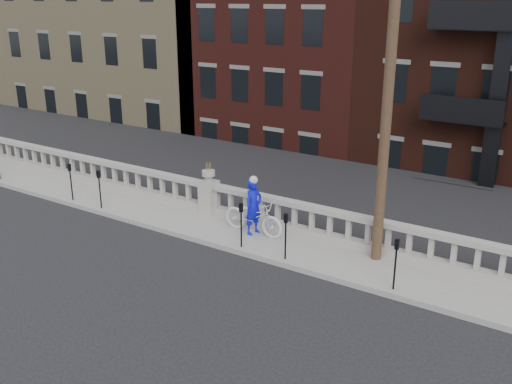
# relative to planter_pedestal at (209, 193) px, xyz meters

# --- Properties ---
(ground) EXTENTS (120.00, 120.00, 0.00)m
(ground) POSITION_rel_planter_pedestal_xyz_m (0.00, -3.95, -0.83)
(ground) COLOR black
(ground) RESTS_ON ground
(sidewalk) EXTENTS (32.00, 2.20, 0.15)m
(sidewalk) POSITION_rel_planter_pedestal_xyz_m (0.00, -0.95, -0.76)
(sidewalk) COLOR gray
(sidewalk) RESTS_ON ground
(balustrade) EXTENTS (28.00, 0.34, 1.03)m
(balustrade) POSITION_rel_planter_pedestal_xyz_m (0.00, 0.00, -0.19)
(balustrade) COLOR gray
(balustrade) RESTS_ON sidewalk
(planter_pedestal) EXTENTS (0.55, 0.55, 1.76)m
(planter_pedestal) POSITION_rel_planter_pedestal_xyz_m (0.00, 0.00, 0.00)
(planter_pedestal) COLOR gray
(planter_pedestal) RESTS_ON sidewalk
(lower_level) EXTENTS (80.00, 44.00, 20.80)m
(lower_level) POSITION_rel_planter_pedestal_xyz_m (0.56, 19.09, 1.80)
(lower_level) COLOR #605E59
(lower_level) RESTS_ON ground
(utility_pole) EXTENTS (1.60, 0.28, 10.00)m
(utility_pole) POSITION_rel_planter_pedestal_xyz_m (6.20, -0.35, 4.41)
(utility_pole) COLOR #422D1E
(utility_pole) RESTS_ON sidewalk
(parking_meter_a) EXTENTS (0.10, 0.09, 1.36)m
(parking_meter_a) POSITION_rel_planter_pedestal_xyz_m (-4.88, -1.80, 0.17)
(parking_meter_a) COLOR black
(parking_meter_a) RESTS_ON sidewalk
(parking_meter_b) EXTENTS (0.10, 0.09, 1.36)m
(parking_meter_b) POSITION_rel_planter_pedestal_xyz_m (-3.38, -1.80, 0.17)
(parking_meter_b) COLOR black
(parking_meter_b) RESTS_ON sidewalk
(parking_meter_c) EXTENTS (0.10, 0.09, 1.36)m
(parking_meter_c) POSITION_rel_planter_pedestal_xyz_m (2.59, -1.80, 0.17)
(parking_meter_c) COLOR black
(parking_meter_c) RESTS_ON sidewalk
(parking_meter_d) EXTENTS (0.10, 0.09, 1.36)m
(parking_meter_d) POSITION_rel_planter_pedestal_xyz_m (4.09, -1.80, 0.17)
(parking_meter_d) COLOR black
(parking_meter_d) RESTS_ON sidewalk
(parking_meter_e) EXTENTS (0.10, 0.09, 1.36)m
(parking_meter_e) POSITION_rel_planter_pedestal_xyz_m (7.25, -1.80, 0.17)
(parking_meter_e) COLOR black
(parking_meter_e) RESTS_ON sidewalk
(bicycle) EXTENTS (2.12, 0.78, 1.11)m
(bicycle) POSITION_rel_planter_pedestal_xyz_m (2.30, -0.72, -0.13)
(bicycle) COLOR white
(bicycle) RESTS_ON sidewalk
(cyclist) EXTENTS (0.53, 0.71, 1.76)m
(cyclist) POSITION_rel_planter_pedestal_xyz_m (2.32, -0.75, 0.20)
(cyclist) COLOR #0E10D2
(cyclist) RESTS_ON sidewalk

